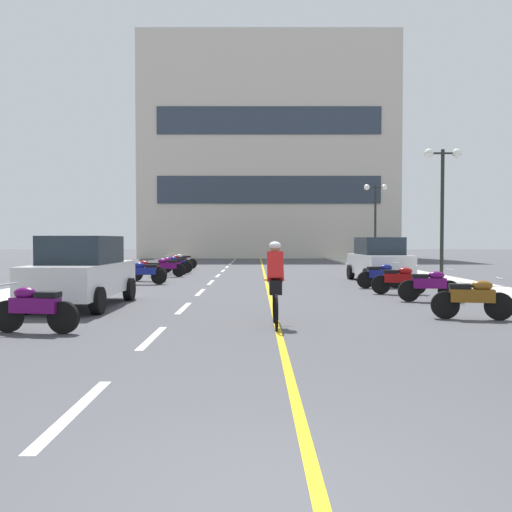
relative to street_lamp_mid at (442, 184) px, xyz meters
name	(u,v)px	position (x,y,z in m)	size (l,w,h in m)	color
ground_plane	(259,277)	(-7.19, 3.37, -3.91)	(140.00, 140.00, 0.00)	#47474C
curb_left	(119,272)	(-14.39, 6.37, -3.85)	(2.40, 72.00, 0.12)	#B7B2A8
curb_right	(398,272)	(0.01, 6.37, -3.85)	(2.40, 72.00, 0.12)	#B7B2A8
lane_dash_0	(74,411)	(-9.19, -15.63, -3.91)	(0.14, 2.20, 0.01)	silver
lane_dash_1	(152,337)	(-9.19, -11.63, -3.91)	(0.14, 2.20, 0.01)	silver
lane_dash_2	(183,308)	(-9.19, -7.63, -3.91)	(0.14, 2.20, 0.01)	silver
lane_dash_3	(200,292)	(-9.19, -3.63, -3.91)	(0.14, 2.20, 0.01)	silver
lane_dash_4	(210,282)	(-9.19, 0.37, -3.91)	(0.14, 2.20, 0.01)	silver
lane_dash_5	(217,276)	(-9.19, 4.37, -3.91)	(0.14, 2.20, 0.01)	silver
lane_dash_6	(222,271)	(-9.19, 8.37, -3.91)	(0.14, 2.20, 0.01)	silver
lane_dash_7	(226,267)	(-9.19, 12.37, -3.91)	(0.14, 2.20, 0.01)	silver
lane_dash_8	(229,264)	(-9.19, 16.37, -3.91)	(0.14, 2.20, 0.01)	silver
lane_dash_9	(232,262)	(-9.19, 20.37, -3.91)	(0.14, 2.20, 0.01)	silver
lane_dash_10	(234,260)	(-9.19, 24.37, -3.91)	(0.14, 2.20, 0.01)	silver
lane_dash_11	(236,258)	(-9.19, 28.37, -3.91)	(0.14, 2.20, 0.01)	silver
centre_line_yellow	(263,273)	(-6.94, 6.37, -3.91)	(0.12, 66.00, 0.01)	gold
office_building	(267,150)	(-6.18, 30.91, 6.55)	(24.26, 7.20, 20.92)	beige
street_lamp_mid	(442,184)	(0.00, 0.00, 0.00)	(1.46, 0.36, 5.19)	black
street_lamp_far	(375,206)	(0.13, 12.27, -0.07)	(1.46, 0.36, 5.07)	black
parked_car_near	(81,271)	(-11.84, -7.33, -2.99)	(1.99, 4.23, 1.82)	black
parked_car_mid	(378,259)	(-2.33, 0.67, -2.99)	(2.07, 4.27, 1.82)	black
motorcycle_2	(34,308)	(-11.45, -11.18, -3.44)	(1.70, 0.60, 0.92)	black
motorcycle_3	(472,298)	(-2.69, -9.54, -3.44)	(1.69, 0.63, 0.92)	black
motorcycle_4	(429,285)	(-2.54, -6.27, -3.44)	(1.70, 0.60, 0.92)	black
motorcycle_5	(398,279)	(-2.85, -4.29, -3.44)	(1.70, 0.60, 0.92)	black
motorcycle_6	(380,275)	(-2.92, -2.20, -3.44)	(1.70, 0.60, 0.92)	black
motorcycle_7	(143,272)	(-11.66, -0.64, -3.44)	(1.70, 0.60, 0.92)	black
motorcycle_8	(147,270)	(-11.85, 0.94, -3.44)	(1.66, 0.73, 0.92)	black
motorcycle_9	(166,267)	(-11.50, 3.54, -3.44)	(1.70, 0.60, 0.92)	black
motorcycle_10	(171,265)	(-11.53, 5.12, -3.44)	(1.69, 0.61, 0.92)	black
motorcycle_11	(176,264)	(-11.50, 6.53, -3.44)	(1.69, 0.61, 0.92)	black
motorcycle_12	(177,262)	(-11.73, 8.69, -3.44)	(1.68, 0.64, 0.92)	black
motorcycle_13	(182,261)	(-11.73, 10.48, -3.44)	(1.70, 0.60, 0.92)	black
cyclist_rider	(275,282)	(-6.97, -10.38, -3.02)	(0.42, 1.77, 1.71)	black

